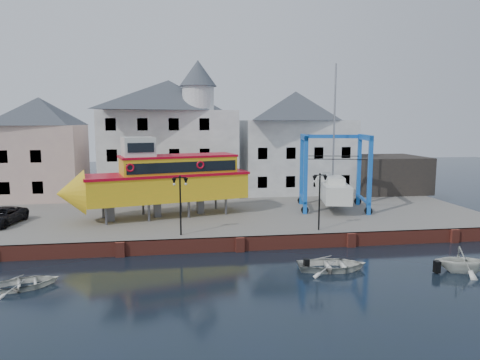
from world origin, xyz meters
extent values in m
plane|color=#18232C|center=(0.00, 0.00, 0.00)|extent=(140.00, 140.00, 0.00)
cube|color=slate|center=(0.00, 11.00, 0.50)|extent=(44.00, 22.00, 1.00)
cube|color=brown|center=(0.00, 0.12, 0.50)|extent=(44.00, 0.25, 1.00)
cube|color=brown|center=(-8.00, -0.05, 0.50)|extent=(0.60, 0.36, 1.00)
cube|color=brown|center=(0.00, -0.05, 0.50)|extent=(0.60, 0.36, 1.00)
cube|color=brown|center=(8.00, -0.05, 0.50)|extent=(0.60, 0.36, 1.00)
cube|color=brown|center=(16.00, -0.05, 0.50)|extent=(0.60, 0.36, 1.00)
cube|color=#C39E95|center=(-18.00, 18.00, 4.75)|extent=(8.00, 7.00, 7.50)
pyramid|color=#3F4349|center=(-18.00, 18.00, 9.90)|extent=(8.00, 7.00, 2.80)
cube|color=black|center=(-20.50, 14.54, 2.60)|extent=(1.00, 0.08, 1.20)
cube|color=black|center=(-17.50, 14.54, 2.60)|extent=(1.00, 0.08, 1.20)
cube|color=black|center=(-20.50, 14.54, 5.60)|extent=(1.00, 0.08, 1.20)
cube|color=black|center=(-17.50, 14.54, 5.60)|extent=(1.00, 0.08, 1.20)
cube|color=#BBBBBB|center=(-5.00, 18.50, 5.50)|extent=(14.00, 8.00, 9.00)
pyramid|color=#3F4349|center=(-5.00, 18.50, 11.60)|extent=(14.00, 8.00, 3.20)
cube|color=black|center=(-10.50, 14.54, 2.60)|extent=(1.00, 0.08, 1.20)
cube|color=black|center=(-7.50, 14.54, 2.60)|extent=(1.00, 0.08, 1.20)
cube|color=black|center=(-4.50, 14.54, 2.60)|extent=(1.00, 0.08, 1.20)
cube|color=black|center=(-1.50, 14.54, 2.60)|extent=(1.00, 0.08, 1.20)
cube|color=black|center=(-10.50, 14.54, 5.60)|extent=(1.00, 0.08, 1.20)
cube|color=black|center=(-7.50, 14.54, 5.60)|extent=(1.00, 0.08, 1.20)
cube|color=black|center=(-4.50, 14.54, 5.60)|extent=(1.00, 0.08, 1.20)
cube|color=black|center=(-1.50, 14.54, 5.60)|extent=(1.00, 0.08, 1.20)
cube|color=black|center=(-10.50, 14.54, 8.60)|extent=(1.00, 0.08, 1.20)
cube|color=black|center=(-7.50, 14.54, 8.60)|extent=(1.00, 0.08, 1.20)
cube|color=black|center=(-4.50, 14.54, 8.60)|extent=(1.00, 0.08, 1.20)
cube|color=black|center=(-1.50, 14.54, 8.60)|extent=(1.00, 0.08, 1.20)
cylinder|color=#BBBBBB|center=(-2.00, 16.10, 11.20)|extent=(3.20, 3.20, 2.40)
cone|color=#3F4349|center=(-2.00, 16.10, 13.70)|extent=(3.80, 3.80, 2.60)
cube|color=#BBBBBB|center=(9.00, 19.00, 5.00)|extent=(12.00, 8.00, 8.00)
pyramid|color=#3F4349|center=(9.00, 19.00, 10.60)|extent=(12.00, 8.00, 3.20)
cube|color=black|center=(4.50, 15.04, 2.60)|extent=(1.00, 0.08, 1.20)
cube|color=black|center=(7.50, 15.04, 2.60)|extent=(1.00, 0.08, 1.20)
cube|color=black|center=(10.50, 15.04, 2.60)|extent=(1.00, 0.08, 1.20)
cube|color=black|center=(13.50, 15.04, 2.60)|extent=(1.00, 0.08, 1.20)
cube|color=black|center=(4.50, 15.04, 5.60)|extent=(1.00, 0.08, 1.20)
cube|color=black|center=(7.50, 15.04, 5.60)|extent=(1.00, 0.08, 1.20)
cube|color=black|center=(10.50, 15.04, 5.60)|extent=(1.00, 0.08, 1.20)
cube|color=black|center=(13.50, 15.04, 5.60)|extent=(1.00, 0.08, 1.20)
cube|color=black|center=(19.00, 17.00, 3.00)|extent=(8.00, 7.00, 4.00)
cylinder|color=black|center=(-4.00, 1.20, 3.00)|extent=(0.12, 0.12, 4.00)
cube|color=black|center=(-4.00, 1.20, 5.05)|extent=(0.90, 0.06, 0.06)
sphere|color=black|center=(-4.00, 1.20, 5.12)|extent=(0.16, 0.16, 0.16)
cone|color=black|center=(-4.40, 1.20, 4.78)|extent=(0.32, 0.32, 0.45)
sphere|color=silver|center=(-4.40, 1.20, 4.60)|extent=(0.18, 0.18, 0.18)
cone|color=black|center=(-3.60, 1.20, 4.78)|extent=(0.32, 0.32, 0.45)
sphere|color=silver|center=(-3.60, 1.20, 4.60)|extent=(0.18, 0.18, 0.18)
cylinder|color=black|center=(6.00, 1.20, 3.00)|extent=(0.12, 0.12, 4.00)
cube|color=black|center=(6.00, 1.20, 5.05)|extent=(0.90, 0.06, 0.06)
sphere|color=black|center=(6.00, 1.20, 5.12)|extent=(0.16, 0.16, 0.16)
cone|color=black|center=(5.60, 1.20, 4.78)|extent=(0.32, 0.32, 0.45)
sphere|color=silver|center=(5.60, 1.20, 4.60)|extent=(0.18, 0.18, 0.18)
cone|color=black|center=(6.40, 1.20, 4.78)|extent=(0.32, 0.32, 0.45)
sphere|color=silver|center=(6.40, 1.20, 4.60)|extent=(0.18, 0.18, 0.18)
cylinder|color=#59595E|center=(-9.64, 4.93, 1.70)|extent=(0.24, 0.24, 1.40)
cylinder|color=#59595E|center=(-10.30, 7.46, 1.70)|extent=(0.24, 0.24, 1.40)
cylinder|color=#59595E|center=(-6.48, 5.75, 1.70)|extent=(0.24, 0.24, 1.40)
cylinder|color=#59595E|center=(-7.14, 8.28, 1.70)|extent=(0.24, 0.24, 1.40)
cylinder|color=#59595E|center=(-3.32, 6.56, 1.70)|extent=(0.24, 0.24, 1.40)
cylinder|color=#59595E|center=(-3.98, 9.09, 1.70)|extent=(0.24, 0.24, 1.40)
cylinder|color=#59595E|center=(-0.16, 7.38, 1.70)|extent=(0.24, 0.24, 1.40)
cylinder|color=#59595E|center=(-0.82, 9.91, 1.70)|extent=(0.24, 0.24, 1.40)
cube|color=#59595E|center=(-9.52, 6.31, 1.70)|extent=(0.66, 0.59, 1.40)
cube|color=#59595E|center=(-5.91, 7.25, 1.70)|extent=(0.66, 0.59, 1.40)
cube|color=#59595E|center=(-2.30, 8.18, 1.70)|extent=(0.66, 0.59, 1.40)
cube|color=gold|center=(-5.00, 7.48, 3.43)|extent=(13.53, 6.70, 2.05)
cone|color=gold|center=(-12.32, 5.59, 3.43)|extent=(2.87, 3.95, 3.54)
cube|color=#BB061C|center=(-5.00, 7.48, 4.54)|extent=(13.84, 6.92, 0.21)
cube|color=gold|center=(-4.10, 7.71, 5.20)|extent=(9.82, 5.41, 1.49)
cube|color=black|center=(-3.70, 6.15, 5.24)|extent=(8.68, 2.30, 0.84)
cube|color=black|center=(-4.51, 9.28, 5.24)|extent=(8.68, 2.30, 0.84)
cube|color=#BB061C|center=(-4.10, 7.71, 6.03)|extent=(10.03, 5.54, 0.17)
cube|color=silver|center=(-7.26, 6.89, 6.79)|extent=(2.95, 2.95, 1.70)
cube|color=black|center=(-6.95, 5.69, 6.86)|extent=(1.99, 0.57, 0.75)
torus|color=#BB061C|center=(-7.75, 5.05, 5.38)|extent=(0.66, 0.29, 0.65)
torus|color=#BB061C|center=(-2.33, 6.45, 5.38)|extent=(0.66, 0.29, 0.65)
cube|color=#1340B7|center=(6.59, 6.68, 4.33)|extent=(0.39, 0.39, 6.65)
cylinder|color=black|center=(6.59, 6.68, 1.33)|extent=(0.70, 0.37, 0.67)
cube|color=#1340B7|center=(7.50, 11.01, 4.33)|extent=(0.39, 0.39, 6.65)
cylinder|color=black|center=(7.50, 11.01, 1.33)|extent=(0.70, 0.37, 0.67)
cube|color=#1340B7|center=(11.84, 5.58, 4.33)|extent=(0.39, 0.39, 6.65)
cylinder|color=black|center=(11.84, 5.58, 1.33)|extent=(0.70, 0.37, 0.67)
cube|color=#1340B7|center=(12.75, 9.90, 4.33)|extent=(0.39, 0.39, 6.65)
cylinder|color=black|center=(12.75, 9.90, 1.33)|extent=(0.70, 0.37, 0.67)
cube|color=#1340B7|center=(7.04, 8.85, 7.49)|extent=(1.30, 4.72, 0.47)
cube|color=#1340B7|center=(7.04, 8.85, 1.95)|extent=(1.21, 4.70, 0.20)
cube|color=#1340B7|center=(12.30, 7.74, 7.49)|extent=(1.30, 4.72, 0.47)
cube|color=#1340B7|center=(12.30, 7.74, 1.95)|extent=(1.21, 4.70, 0.20)
cube|color=#1340B7|center=(10.12, 10.46, 7.49)|extent=(5.65, 1.50, 0.33)
cube|color=silver|center=(9.67, 8.29, 2.71)|extent=(3.61, 7.43, 1.52)
cone|color=silver|center=(10.54, 12.43, 2.71)|extent=(2.45, 1.94, 2.19)
cube|color=#59595E|center=(9.67, 8.29, 1.62)|extent=(0.58, 1.72, 0.67)
cube|color=silver|center=(9.57, 7.83, 3.76)|extent=(2.07, 3.10, 0.57)
cylinder|color=#99999E|center=(9.77, 8.76, 8.70)|extent=(0.19, 0.19, 10.45)
cube|color=black|center=(9.32, 6.62, 5.68)|extent=(5.02, 1.17, 0.05)
cube|color=black|center=(10.02, 9.97, 5.68)|extent=(5.02, 1.17, 0.05)
imported|color=black|center=(-17.63, 6.16, 1.65)|extent=(2.90, 5.00, 1.31)
imported|color=silver|center=(4.99, -4.40, 0.00)|extent=(4.42, 3.36, 0.86)
imported|color=silver|center=(12.49, -5.86, 0.00)|extent=(3.69, 3.38, 1.65)
imported|color=silver|center=(-12.44, -4.78, 0.00)|extent=(4.17, 3.55, 0.73)
camera|label=1|loc=(-3.99, -28.19, 8.88)|focal=32.00mm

